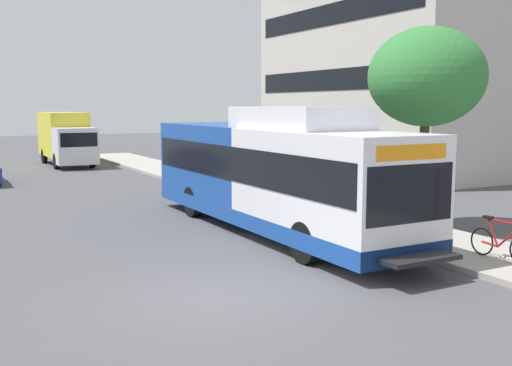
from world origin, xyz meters
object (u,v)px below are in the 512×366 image
Objects in this scene: transit_bus at (272,174)px; bicycle_parked at (502,242)px; box_truck_background at (66,137)px; street_tree_near_stop at (427,78)px.

transit_bus reaches higher than bicycle_parked.
bicycle_parked is at bearing -82.30° from box_truck_background.
bicycle_parked is 0.25× the size of box_truck_background.
transit_bus is 23.23m from box_truck_background.
box_truck_background is (-3.93, 29.08, 1.18)m from bicycle_parked.
box_truck_background is (-1.26, 23.20, 0.04)m from transit_bus.
box_truck_background is at bearing 97.70° from bicycle_parked.
bicycle_parked is at bearing -109.30° from street_tree_near_stop.
street_tree_near_stop is at bearing -78.04° from box_truck_background.
street_tree_near_stop is at bearing 70.70° from bicycle_parked.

